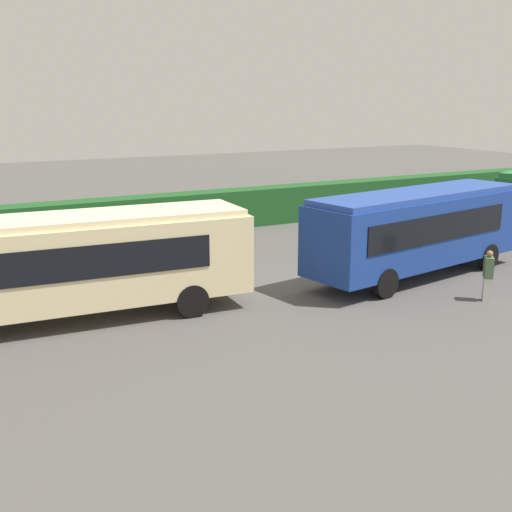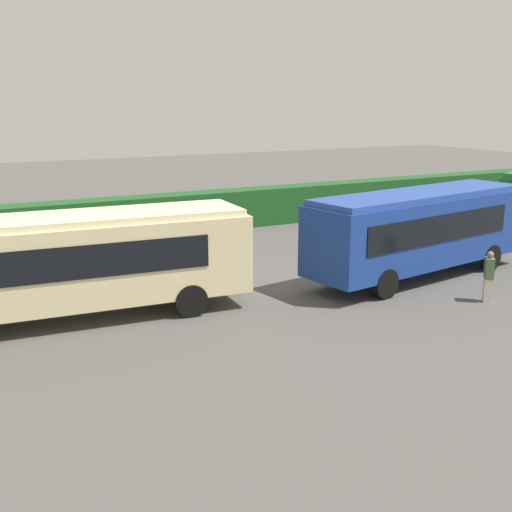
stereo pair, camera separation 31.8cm
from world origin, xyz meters
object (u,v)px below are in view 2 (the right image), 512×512
(bus_blue, at_px, (419,228))
(bus_cream, at_px, (71,260))
(person_right, at_px, (489,275))
(traffic_cone, at_px, (128,245))

(bus_blue, bearing_deg, bus_cream, 165.50)
(person_right, bearing_deg, traffic_cone, -16.89)
(person_right, bearing_deg, bus_blue, -51.82)
(bus_cream, height_order, traffic_cone, bus_cream)
(bus_cream, distance_m, person_right, 12.93)
(bus_cream, xyz_separation_m, person_right, (12.10, -4.44, -0.93))
(bus_cream, bearing_deg, traffic_cone, 66.80)
(traffic_cone, bearing_deg, bus_cream, -117.22)
(traffic_cone, bearing_deg, person_right, -55.41)
(bus_cream, height_order, person_right, bus_cream)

